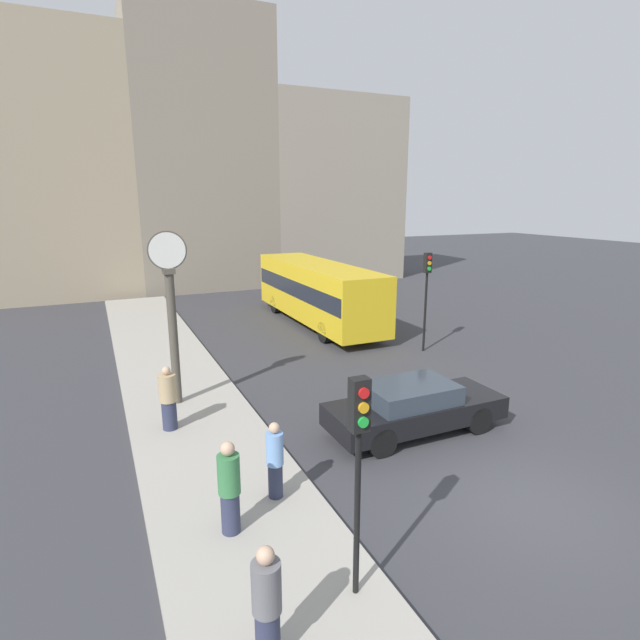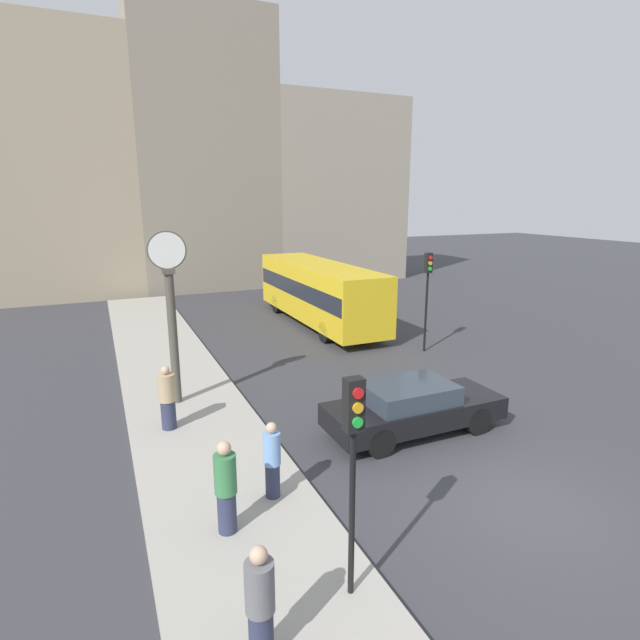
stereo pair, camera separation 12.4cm
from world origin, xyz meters
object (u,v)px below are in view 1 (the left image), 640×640
object	(u,v)px
traffic_light_far	(427,282)
pedestrian_blue_stripe	(275,460)
traffic_light_near	(359,443)
street_clock	(172,312)
bus_distant	(318,290)
pedestrian_grey_jacket	(267,605)
pedestrian_green_hoodie	(229,488)
sedan_car	(414,407)
pedestrian_tan_coat	(168,399)

from	to	relation	value
traffic_light_far	pedestrian_blue_stripe	size ratio (longest dim) A/B	2.46
traffic_light_near	traffic_light_far	bearing A→B (deg)	49.70
traffic_light_far	street_clock	xyz separation A→B (m)	(-9.68, -1.54, 0.04)
street_clock	pedestrian_blue_stripe	xyz separation A→B (m)	(0.99, -5.59, -1.87)
bus_distant	traffic_light_near	world-z (taller)	traffic_light_near
traffic_light_near	street_clock	distance (m)	8.50
pedestrian_grey_jacket	street_clock	bearing A→B (deg)	88.11
bus_distant	pedestrian_green_hoodie	size ratio (longest dim) A/B	5.71
street_clock	pedestrian_blue_stripe	size ratio (longest dim) A/B	3.11
pedestrian_grey_jacket	pedestrian_green_hoodie	size ratio (longest dim) A/B	0.95
sedan_car	street_clock	size ratio (longest dim) A/B	0.95
pedestrian_tan_coat	pedestrian_grey_jacket	distance (m)	7.24
bus_distant	pedestrian_grey_jacket	xyz separation A→B (m)	(-7.98, -16.18, -0.69)
traffic_light_far	pedestrian_tan_coat	size ratio (longest dim) A/B	2.32
bus_distant	sedan_car	bearing A→B (deg)	-102.14
bus_distant	pedestrian_tan_coat	world-z (taller)	bus_distant
traffic_light_near	pedestrian_blue_stripe	distance (m)	3.28
pedestrian_grey_jacket	pedestrian_green_hoodie	bearing A→B (deg)	85.40
pedestrian_green_hoodie	pedestrian_grey_jacket	bearing A→B (deg)	-94.60
bus_distant	traffic_light_near	bearing A→B (deg)	-112.34
traffic_light_near	pedestrian_grey_jacket	bearing A→B (deg)	-161.80
bus_distant	traffic_light_far	xyz separation A→B (m)	(2.00, -5.73, 1.12)
bus_distant	street_clock	bearing A→B (deg)	-136.61
street_clock	pedestrian_green_hoodie	size ratio (longest dim) A/B	2.83
traffic_light_near	street_clock	world-z (taller)	street_clock
pedestrian_tan_coat	traffic_light_far	bearing A→B (deg)	17.57
traffic_light_far	pedestrian_grey_jacket	distance (m)	14.56
street_clock	pedestrian_tan_coat	xyz separation A→B (m)	(-0.46, -1.67, -1.84)
street_clock	bus_distant	bearing A→B (deg)	43.39
pedestrian_blue_stripe	street_clock	bearing A→B (deg)	100.04
pedestrian_blue_stripe	pedestrian_green_hoodie	size ratio (longest dim) A/B	0.91
traffic_light_far	pedestrian_tan_coat	distance (m)	10.79
pedestrian_tan_coat	pedestrian_blue_stripe	xyz separation A→B (m)	(1.45, -3.92, -0.03)
pedestrian_tan_coat	pedestrian_blue_stripe	size ratio (longest dim) A/B	1.06
sedan_car	pedestrian_tan_coat	xyz separation A→B (m)	(-5.69, 2.48, 0.26)
sedan_car	traffic_light_far	xyz separation A→B (m)	(4.45, 5.70, 2.06)
traffic_light_near	traffic_light_far	xyz separation A→B (m)	(8.44, 9.95, 0.18)
traffic_light_near	pedestrian_grey_jacket	size ratio (longest dim) A/B	2.06
traffic_light_near	pedestrian_tan_coat	size ratio (longest dim) A/B	2.03
street_clock	pedestrian_grey_jacket	xyz separation A→B (m)	(-0.29, -8.91, -1.84)
sedan_car	traffic_light_far	world-z (taller)	traffic_light_far
sedan_car	pedestrian_green_hoodie	size ratio (longest dim) A/B	2.68
traffic_light_far	pedestrian_blue_stripe	xyz separation A→B (m)	(-8.69, -7.13, -1.83)
traffic_light_near	pedestrian_green_hoodie	distance (m)	2.97
pedestrian_green_hoodie	traffic_light_near	bearing A→B (deg)	-58.10
sedan_car	pedestrian_grey_jacket	xyz separation A→B (m)	(-5.53, -4.76, 0.26)
sedan_car	traffic_light_far	distance (m)	7.52
bus_distant	pedestrian_tan_coat	bearing A→B (deg)	-132.34
pedestrian_tan_coat	traffic_light_near	bearing A→B (deg)	-75.81
sedan_car	bus_distant	xyz separation A→B (m)	(2.46, 11.42, 0.94)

